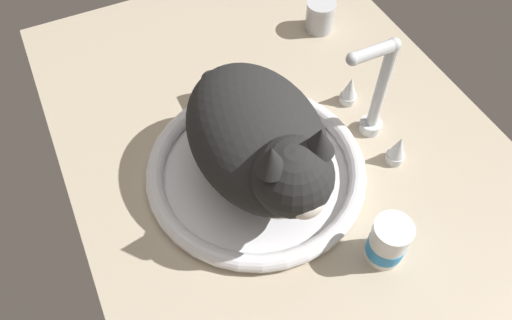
{
  "coord_description": "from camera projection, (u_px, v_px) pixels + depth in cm",
  "views": [
    {
      "loc": [
        40.02,
        -27.59,
        72.24
      ],
      "look_at": [
        -2.71,
        -7.24,
        7.0
      ],
      "focal_mm": 34.55,
      "sensor_mm": 36.0,
      "label": 1
    }
  ],
  "objects": [
    {
      "name": "pill_bottle",
      "position": [
        388.0,
        242.0,
        0.72
      ],
      "size": [
        5.8,
        5.8,
        8.57
      ],
      "color": "white",
      "rests_on": "countertop"
    },
    {
      "name": "faucet",
      "position": [
        375.0,
        100.0,
        0.83
      ],
      "size": [
        18.52,
        10.31,
        20.93
      ],
      "color": "silver",
      "rests_on": "countertop"
    },
    {
      "name": "countertop",
      "position": [
        300.0,
        175.0,
        0.85
      ],
      "size": [
        116.73,
        74.21,
        3.0
      ],
      "primitive_type": "cube",
      "color": "#B7A88E",
      "rests_on": "ground"
    },
    {
      "name": "metal_jar",
      "position": [
        320.0,
        16.0,
        1.04
      ],
      "size": [
        6.11,
        6.11,
        6.39
      ],
      "color": "#B2B5BA",
      "rests_on": "countertop"
    },
    {
      "name": "cat",
      "position": [
        262.0,
        143.0,
        0.74
      ],
      "size": [
        38.31,
        20.55,
        20.15
      ],
      "color": "black",
      "rests_on": "sink_basin"
    },
    {
      "name": "sink_basin",
      "position": [
        256.0,
        169.0,
        0.83
      ],
      "size": [
        36.95,
        36.95,
        2.91
      ],
      "color": "white",
      "rests_on": "countertop"
    }
  ]
}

